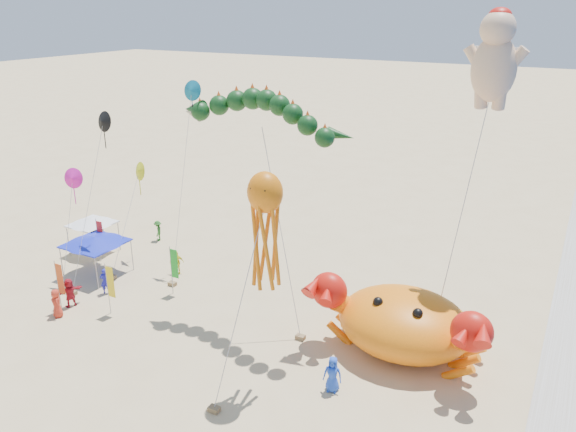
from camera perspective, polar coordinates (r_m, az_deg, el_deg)
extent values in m
plane|color=#D1B784|center=(30.24, 1.56, -13.46)|extent=(320.00, 320.00, 0.00)
plane|color=silver|center=(28.07, 25.27, -18.80)|extent=(320.00, 320.00, 0.00)
ellipsoid|color=orange|center=(29.95, 11.70, -10.58)|extent=(7.23, 6.12, 3.28)
sphere|color=red|center=(29.17, 4.14, -7.77)|extent=(1.95, 1.95, 1.95)
sphere|color=black|center=(28.53, 9.22, -8.71)|extent=(0.50, 0.50, 0.50)
sphere|color=red|center=(27.42, 18.48, -10.89)|extent=(1.95, 1.95, 1.95)
sphere|color=black|center=(28.04, 13.24, -9.58)|extent=(0.50, 0.50, 0.50)
cone|color=#0E3512|center=(31.23, -9.67, 10.64)|extent=(1.30, 0.96, 1.06)
cylinder|color=#B2B2B2|center=(29.42, -0.64, -1.94)|extent=(2.86, 1.03, 11.02)
cube|color=olive|center=(31.02, 1.27, -12.21)|extent=(0.50, 0.35, 0.25)
ellipsoid|color=beige|center=(29.78, 20.16, 13.85)|extent=(2.16, 1.78, 3.18)
sphere|color=beige|center=(29.47, 20.56, 17.40)|extent=(1.66, 1.66, 1.66)
ellipsoid|color=red|center=(29.55, 20.74, 18.53)|extent=(1.08, 1.08, 0.75)
cylinder|color=#B2B2B2|center=(30.50, 17.06, -0.42)|extent=(1.17, 2.27, 12.64)
cube|color=olive|center=(32.37, 14.46, -11.42)|extent=(0.50, 0.35, 0.25)
ellipsoid|color=orange|center=(23.72, -2.35, 2.41)|extent=(1.58, 1.42, 1.82)
cylinder|color=#B2B2B2|center=(24.80, -4.99, -9.36)|extent=(1.02, 3.11, 8.87)
cube|color=olive|center=(26.55, -7.51, -18.89)|extent=(0.50, 0.35, 0.25)
cylinder|color=gray|center=(39.79, -22.01, -4.45)|extent=(0.06, 0.06, 2.20)
cylinder|color=gray|center=(37.55, -18.86, -5.54)|extent=(0.06, 0.06, 2.20)
cylinder|color=gray|center=(41.64, -18.72, -2.91)|extent=(0.06, 0.06, 2.20)
cylinder|color=gray|center=(39.50, -15.55, -3.84)|extent=(0.06, 0.06, 2.20)
cube|color=#1624C2|center=(39.14, -18.98, -2.64)|extent=(3.41, 3.41, 0.08)
cone|color=#1624C2|center=(39.05, -19.02, -2.31)|extent=(3.75, 3.75, 0.45)
cylinder|color=gray|center=(43.22, -21.42, -2.40)|extent=(0.06, 0.06, 2.20)
cylinder|color=gray|center=(41.45, -19.17, -3.07)|extent=(0.06, 0.06, 2.20)
cylinder|color=gray|center=(44.70, -19.05, -1.33)|extent=(0.06, 0.06, 2.20)
cylinder|color=gray|center=(42.98, -16.79, -1.94)|extent=(0.06, 0.06, 2.20)
cube|color=white|center=(42.66, -19.28, -0.76)|extent=(2.72, 2.72, 0.08)
cone|color=white|center=(42.58, -19.32, -0.46)|extent=(2.99, 2.99, 0.45)
cylinder|color=gray|center=(34.27, -17.83, -7.05)|extent=(0.05, 0.05, 3.20)
cube|color=yellow|center=(33.87, -17.59, -6.42)|extent=(0.50, 0.04, 1.90)
cylinder|color=gray|center=(35.63, -22.33, -6.57)|extent=(0.05, 0.05, 3.20)
cube|color=#CE4919|center=(35.21, -22.14, -5.95)|extent=(0.50, 0.04, 1.90)
cylinder|color=gray|center=(41.32, -18.72, -2.34)|extent=(0.05, 0.05, 3.20)
cube|color=red|center=(40.95, -18.53, -1.77)|extent=(0.50, 0.04, 1.90)
cylinder|color=gray|center=(35.57, -11.77, -5.40)|extent=(0.05, 0.05, 3.20)
cube|color=green|center=(35.19, -11.47, -4.77)|extent=(0.50, 0.04, 1.90)
imported|color=beige|center=(44.52, -18.55, -1.61)|extent=(1.04, 0.90, 1.84)
imported|color=blue|center=(27.11, 4.55, -15.73)|extent=(0.98, 0.75, 1.80)
imported|color=#B31C2B|center=(36.15, -21.30, -7.26)|extent=(1.10, 1.75, 1.80)
imported|color=#1D1EAA|center=(36.95, -18.08, -6.31)|extent=(0.74, 0.67, 1.70)
imported|color=yellow|center=(38.44, -11.24, -4.64)|extent=(0.99, 0.87, 1.60)
imported|color=#256120|center=(44.04, -13.07, -1.47)|extent=(1.07, 1.18, 1.58)
imported|color=red|center=(35.31, -22.46, -8.18)|extent=(1.01, 0.89, 1.73)
cone|color=black|center=(37.02, -18.29, 9.11)|extent=(1.30, 0.51, 1.32)
cylinder|color=#B2B2B2|center=(37.13, -18.81, 0.92)|extent=(0.55, 3.04, 9.97)
cube|color=olive|center=(37.96, -19.32, -6.95)|extent=(0.50, 0.35, 0.25)
cone|color=#ED1AAB|center=(37.37, -21.06, 3.60)|extent=(1.30, 0.51, 1.32)
cylinder|color=#B2B2B2|center=(37.36, -21.85, -2.09)|extent=(0.55, 3.04, 6.65)
cube|color=olive|center=(37.70, -22.65, -7.61)|extent=(0.50, 0.35, 0.25)
cone|color=#0C6787|center=(36.74, -9.79, 12.47)|extent=(1.30, 0.51, 1.32)
cylinder|color=#B2B2B2|center=(36.73, -10.35, 2.92)|extent=(0.55, 3.04, 11.69)
cube|color=olive|center=(37.71, -10.91, -6.28)|extent=(0.50, 0.35, 0.25)
cone|color=yellow|center=(39.86, -14.94, 4.42)|extent=(1.30, 0.51, 1.32)
cylinder|color=#B2B2B2|center=(39.63, -15.73, -0.52)|extent=(0.55, 3.04, 6.07)
cube|color=olive|center=(39.68, -16.53, -5.38)|extent=(0.50, 0.35, 0.25)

